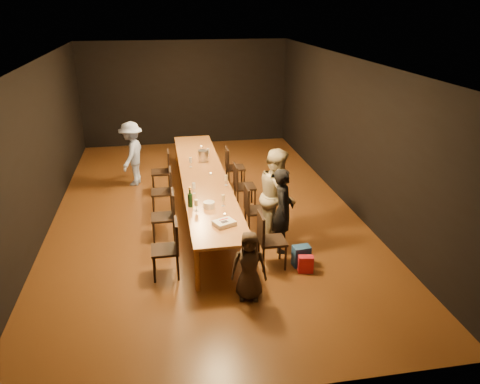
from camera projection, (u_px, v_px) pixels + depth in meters
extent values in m
plane|color=#4C2913|center=(205.00, 209.00, 9.69)|extent=(10.00, 10.00, 0.00)
cube|color=black|center=(185.00, 93.00, 13.68)|extent=(6.00, 0.04, 3.00)
cube|color=black|center=(253.00, 277.00, 4.57)|extent=(6.00, 0.04, 3.00)
cube|color=black|center=(41.00, 147.00, 8.64)|extent=(0.04, 10.00, 3.00)
cube|color=black|center=(348.00, 133.00, 9.61)|extent=(0.04, 10.00, 3.00)
cube|color=silver|center=(200.00, 60.00, 8.56)|extent=(6.00, 10.00, 0.04)
cube|color=#99522C|center=(204.00, 177.00, 9.42)|extent=(0.90, 6.00, 0.05)
cylinder|color=#99522C|center=(197.00, 270.00, 6.85)|extent=(0.08, 0.08, 0.70)
cylinder|color=#99522C|center=(251.00, 265.00, 6.98)|extent=(0.08, 0.08, 0.70)
cylinder|color=#99522C|center=(177.00, 153.00, 12.14)|extent=(0.08, 0.08, 0.70)
cylinder|color=#99522C|center=(208.00, 151.00, 12.27)|extent=(0.08, 0.08, 0.70)
imported|color=black|center=(283.00, 210.00, 7.87)|extent=(0.49, 0.61, 1.47)
imported|color=#BAAF8B|center=(277.00, 195.00, 8.20)|extent=(0.82, 0.95, 1.69)
imported|color=#91A7E0|center=(132.00, 154.00, 10.77)|extent=(0.80, 1.08, 1.49)
imported|color=#382A1F|center=(249.00, 266.00, 6.63)|extent=(0.57, 0.44, 1.05)
cube|color=red|center=(306.00, 264.00, 7.40)|extent=(0.26, 0.17, 0.28)
cube|color=#23529A|center=(301.00, 256.00, 7.58)|extent=(0.29, 0.21, 0.34)
cube|color=white|center=(224.00, 223.00, 7.31)|extent=(0.39, 0.36, 0.07)
cube|color=black|center=(224.00, 222.00, 7.27)|extent=(0.13, 0.12, 0.00)
cube|color=red|center=(224.00, 219.00, 7.35)|extent=(0.16, 0.09, 0.00)
cylinder|color=white|center=(209.00, 205.00, 7.92)|extent=(0.25, 0.25, 0.11)
cylinder|color=silver|center=(203.00, 156.00, 10.22)|extent=(0.22, 0.22, 0.24)
cylinder|color=#B2B7B2|center=(225.00, 215.00, 7.65)|extent=(0.05, 0.05, 0.03)
cylinder|color=#B2B7B2|center=(211.00, 174.00, 9.46)|extent=(0.05, 0.05, 0.03)
cylinder|color=#B2B7B2|center=(201.00, 147.00, 11.22)|extent=(0.05, 0.05, 0.03)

